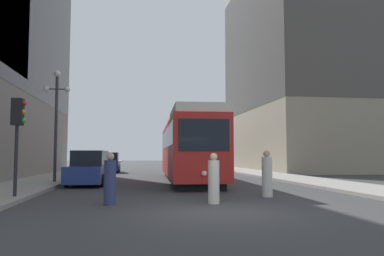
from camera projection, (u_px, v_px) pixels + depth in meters
ground_plane at (221, 212)px, 10.30m from camera, size 200.00×200.00×0.00m
sidewalk_left at (95, 167)px, 48.63m from camera, size 3.24×120.00×0.15m
sidewalk_right at (211, 166)px, 50.90m from camera, size 3.24×120.00×0.15m
streetcar at (187, 147)px, 23.03m from camera, size 3.14×14.66×3.89m
transit_bus at (190, 152)px, 42.78m from camera, size 2.81×12.54×3.45m
parked_car_left_near at (90, 169)px, 19.93m from camera, size 2.07×4.92×1.82m
parked_car_left_mid at (109, 163)px, 34.18m from camera, size 1.90×4.23×1.82m
pedestrian_crossing_near at (267, 175)px, 14.21m from camera, size 0.40×0.40×1.77m
pedestrian_crossing_far at (214, 180)px, 12.17m from camera, size 0.37×0.37×1.65m
pedestrian_on_sidewalk at (110, 180)px, 11.92m from camera, size 0.37×0.37×1.66m
traffic_light_near_left at (18, 121)px, 13.09m from camera, size 0.47×0.36×3.43m
lamp_post_left_near at (56, 109)px, 20.35m from camera, size 1.41×0.36×6.08m
building_right_corner at (295, 49)px, 40.84m from camera, size 11.50×20.67×25.63m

